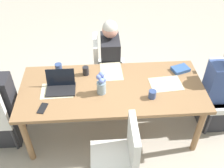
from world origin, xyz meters
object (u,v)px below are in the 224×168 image
coffee_mug_centre_left (152,94)px  laptop_head_right_left_near (61,86)px  dining_table (112,92)px  book_red_cover (180,69)px  person_head_left_left_mid (220,93)px  person_near_left_far (110,65)px  coffee_mug_near_right (59,67)px  chair_near_left_far (105,64)px  chair_far_right_near (121,154)px  phone_black (43,108)px  chair_head_left_left_mid (222,90)px  flower_vase (101,84)px  coffee_mug_near_left (86,71)px

coffee_mug_centre_left → laptop_head_right_left_near: bearing=-11.8°
dining_table → book_red_cover: 0.89m
person_head_left_left_mid → person_near_left_far: 1.45m
person_near_left_far → coffee_mug_near_right: bearing=27.5°
chair_near_left_far → chair_far_right_near: 1.48m
coffee_mug_centre_left → phone_black: 1.16m
coffee_mug_centre_left → chair_head_left_left_mid: bearing=-162.5°
book_red_cover → chair_far_right_near: bearing=31.4°
coffee_mug_centre_left → phone_black: bearing=4.4°
chair_near_left_far → phone_black: chair_near_left_far is taller
chair_head_left_left_mid → phone_black: (2.11, 0.39, 0.23)m
dining_table → person_near_left_far: size_ratio=1.74×
chair_far_right_near → flower_vase: size_ratio=3.38×
flower_vase → coffee_mug_near_left: 0.38m
chair_far_right_near → coffee_mug_near_left: chair_far_right_near is taller
coffee_mug_near_left → coffee_mug_centre_left: 0.84m
chair_far_right_near → book_red_cover: chair_far_right_near is taller
chair_head_left_left_mid → phone_black: bearing=10.5°
chair_head_left_left_mid → coffee_mug_near_left: bearing=-5.0°
laptop_head_right_left_near → coffee_mug_near_left: bearing=-138.5°
coffee_mug_near_left → coffee_mug_near_right: (0.33, -0.09, -0.01)m
person_near_left_far → flower_vase: (0.14, 0.76, 0.32)m
coffee_mug_near_right → book_red_cover: 1.48m
coffee_mug_near_right → coffee_mug_near_left: bearing=164.0°
person_head_left_left_mid → coffee_mug_near_right: 1.98m
flower_vase → dining_table: bearing=-147.1°
person_near_left_far → laptop_head_right_left_near: 0.93m
book_red_cover → flower_vase: bearing=-0.1°
dining_table → flower_vase: bearing=32.9°
book_red_cover → chair_head_left_left_mid: bearing=145.4°
coffee_mug_near_left → phone_black: (0.44, 0.54, -0.05)m
person_head_left_left_mid → laptop_head_right_left_near: size_ratio=3.73×
chair_head_left_left_mid → flower_vase: flower_vase is taller
person_near_left_far → chair_far_right_near: (-0.01, 1.42, -0.03)m
chair_far_right_near → phone_black: 0.92m
person_head_left_left_mid → phone_black: bearing=8.8°
person_near_left_far → phone_black: 1.25m
person_head_left_left_mid → coffee_mug_near_left: size_ratio=11.11×
person_head_left_left_mid → flower_vase: person_head_left_left_mid is taller
dining_table → coffee_mug_near_right: size_ratio=21.56×
person_near_left_far → coffee_mug_near_left: size_ratio=11.11×
chair_head_left_left_mid → flower_vase: bearing=7.1°
dining_table → laptop_head_right_left_near: laptop_head_right_left_near is taller
chair_near_left_far → coffee_mug_near_right: bearing=34.7°
chair_near_left_far → phone_black: (0.68, 1.03, 0.23)m
person_head_left_left_mid → coffee_mug_centre_left: (0.90, 0.23, 0.25)m
coffee_mug_near_left → book_red_cover: coffee_mug_near_left is taller
flower_vase → phone_black: (0.62, 0.20, -0.12)m
chair_head_left_left_mid → coffee_mug_centre_left: bearing=17.5°
dining_table → book_red_cover: size_ratio=10.41×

